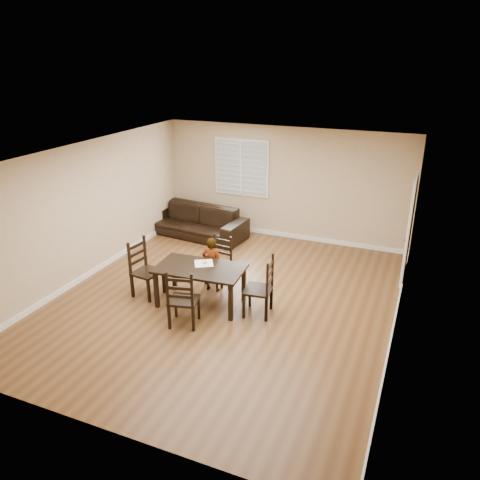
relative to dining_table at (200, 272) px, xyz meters
name	(u,v)px	position (x,y,z in m)	size (l,w,h in m)	color
ground	(225,300)	(0.35, 0.30, -0.64)	(7.00, 7.00, 0.00)	brown
room	(230,204)	(0.38, 0.48, 1.16)	(6.04, 7.04, 2.72)	#C7B086
dining_table	(200,272)	(0.00, 0.00, 0.00)	(1.62, 0.99, 0.73)	black
chair_near	(221,261)	(-0.05, 0.99, -0.21)	(0.48, 0.46, 0.96)	black
chair_far	(182,303)	(0.08, -0.83, -0.17)	(0.56, 0.54, 1.05)	black
chair_left	(142,269)	(-1.20, -0.06, -0.15)	(0.52, 0.55, 1.09)	black
chair_right	(265,289)	(1.20, 0.09, -0.15)	(0.51, 0.54, 1.08)	black
child	(212,264)	(-0.04, 0.56, -0.10)	(0.40, 0.26, 1.09)	gray
napkin	(204,263)	(-0.01, 0.18, 0.09)	(0.32, 0.32, 0.00)	beige
donut	(205,262)	(0.01, 0.18, 0.11)	(0.10, 0.10, 0.03)	#BB8F43
sofa	(196,221)	(-1.68, 3.03, -0.27)	(2.54, 0.99, 0.74)	black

